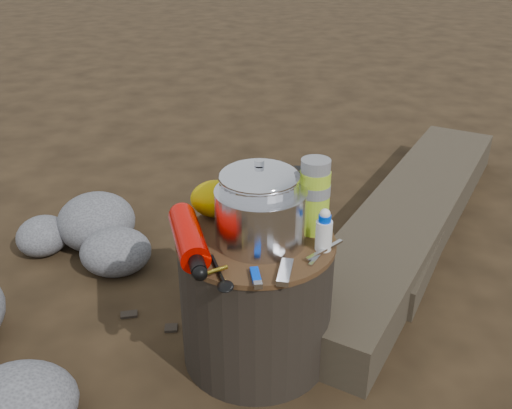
{
  "coord_description": "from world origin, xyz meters",
  "views": [
    {
      "loc": [
        0.01,
        -1.26,
        1.12
      ],
      "look_at": [
        0.0,
        0.0,
        0.48
      ],
      "focal_mm": 39.75,
      "sensor_mm": 36.0,
      "label": 1
    }
  ],
  "objects_px": {
    "fuel_bottle": "(189,237)",
    "travel_mug": "(297,195)",
    "stump": "(256,299)",
    "log_main": "(409,217)",
    "thermos": "(314,197)",
    "camping_pot": "(259,201)"
  },
  "relations": [
    {
      "from": "camping_pot",
      "to": "fuel_bottle",
      "type": "relative_size",
      "value": 0.67
    },
    {
      "from": "fuel_bottle",
      "to": "stump",
      "type": "bearing_deg",
      "value": 1.52
    },
    {
      "from": "fuel_bottle",
      "to": "travel_mug",
      "type": "height_order",
      "value": "travel_mug"
    },
    {
      "from": "stump",
      "to": "log_main",
      "type": "bearing_deg",
      "value": 49.13
    },
    {
      "from": "stump",
      "to": "travel_mug",
      "type": "relative_size",
      "value": 3.16
    },
    {
      "from": "thermos",
      "to": "travel_mug",
      "type": "height_order",
      "value": "thermos"
    },
    {
      "from": "log_main",
      "to": "camping_pot",
      "type": "xyz_separation_m",
      "value": [
        -0.59,
        -0.67,
        0.4
      ]
    },
    {
      "from": "stump",
      "to": "fuel_bottle",
      "type": "distance_m",
      "value": 0.28
    },
    {
      "from": "stump",
      "to": "fuel_bottle",
      "type": "bearing_deg",
      "value": -163.38
    },
    {
      "from": "camping_pot",
      "to": "thermos",
      "type": "height_order",
      "value": "camping_pot"
    },
    {
      "from": "thermos",
      "to": "fuel_bottle",
      "type": "bearing_deg",
      "value": -162.44
    },
    {
      "from": "fuel_bottle",
      "to": "travel_mug",
      "type": "bearing_deg",
      "value": 18.36
    },
    {
      "from": "thermos",
      "to": "travel_mug",
      "type": "xyz_separation_m",
      "value": [
        -0.04,
        0.08,
        -0.04
      ]
    },
    {
      "from": "camping_pot",
      "to": "stump",
      "type": "bearing_deg",
      "value": -109.66
    },
    {
      "from": "stump",
      "to": "travel_mug",
      "type": "xyz_separation_m",
      "value": [
        0.11,
        0.13,
        0.25
      ]
    },
    {
      "from": "camping_pot",
      "to": "log_main",
      "type": "bearing_deg",
      "value": 48.59
    },
    {
      "from": "fuel_bottle",
      "to": "travel_mug",
      "type": "relative_size",
      "value": 2.32
    },
    {
      "from": "log_main",
      "to": "travel_mug",
      "type": "xyz_separation_m",
      "value": [
        -0.48,
        -0.55,
        0.37
      ]
    },
    {
      "from": "fuel_bottle",
      "to": "thermos",
      "type": "xyz_separation_m",
      "value": [
        0.32,
        0.1,
        0.06
      ]
    },
    {
      "from": "camping_pot",
      "to": "thermos",
      "type": "xyz_separation_m",
      "value": [
        0.14,
        0.03,
        -0.0
      ]
    },
    {
      "from": "stump",
      "to": "log_main",
      "type": "distance_m",
      "value": 0.92
    },
    {
      "from": "camping_pot",
      "to": "fuel_bottle",
      "type": "xyz_separation_m",
      "value": [
        -0.17,
        -0.07,
        -0.06
      ]
    }
  ]
}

